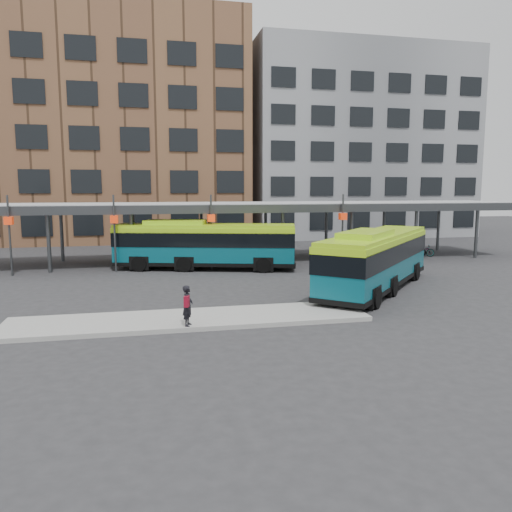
# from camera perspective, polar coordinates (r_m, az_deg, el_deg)

# --- Properties ---
(ground) EXTENTS (120.00, 120.00, 0.00)m
(ground) POSITION_cam_1_polar(r_m,az_deg,el_deg) (23.84, 5.18, -4.87)
(ground) COLOR #28282B
(ground) RESTS_ON ground
(boarding_island) EXTENTS (14.00, 3.00, 0.18)m
(boarding_island) POSITION_cam_1_polar(r_m,az_deg,el_deg) (19.89, -7.49, -7.19)
(boarding_island) COLOR gray
(boarding_island) RESTS_ON ground
(canopy) EXTENTS (40.00, 6.53, 4.80)m
(canopy) POSITION_cam_1_polar(r_m,az_deg,el_deg) (35.75, -1.11, 5.68)
(canopy) COLOR #999B9E
(canopy) RESTS_ON ground
(building_brick) EXTENTS (26.00, 14.00, 22.00)m
(building_brick) POSITION_cam_1_polar(r_m,az_deg,el_deg) (54.55, -15.91, 13.56)
(building_brick) COLOR brown
(building_brick) RESTS_ON ground
(building_grey) EXTENTS (24.00, 14.00, 20.00)m
(building_grey) POSITION_cam_1_polar(r_m,az_deg,el_deg) (59.08, 10.83, 12.27)
(building_grey) COLOR slate
(building_grey) RESTS_ON ground
(bus_front) EXTENTS (9.60, 10.20, 3.19)m
(bus_front) POSITION_cam_1_polar(r_m,az_deg,el_deg) (26.20, 13.62, -0.23)
(bus_front) COLOR #084E5D
(bus_front) RESTS_ON ground
(bus_rear) EXTENTS (11.74, 5.50, 3.17)m
(bus_rear) POSITION_cam_1_polar(r_m,az_deg,el_deg) (32.24, -5.93, 1.40)
(bus_rear) COLOR #084E5D
(bus_rear) RESTS_ON ground
(pedestrian) EXTENTS (0.51, 0.64, 1.50)m
(pedestrian) POSITION_cam_1_polar(r_m,az_deg,el_deg) (18.50, -7.81, -5.61)
(pedestrian) COLOR black
(pedestrian) RESTS_ON boarding_island
(bike_rack) EXTENTS (4.39, 1.13, 1.02)m
(bike_rack) POSITION_cam_1_polar(r_m,az_deg,el_deg) (39.73, 17.04, 0.56)
(bike_rack) COLOR slate
(bike_rack) RESTS_ON ground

